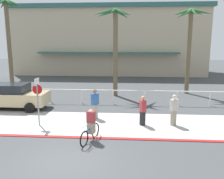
# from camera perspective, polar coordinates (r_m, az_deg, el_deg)

# --- Properties ---
(ground_plane) EXTENTS (80.00, 80.00, 0.00)m
(ground_plane) POSITION_cam_1_polar(r_m,az_deg,el_deg) (19.19, -2.84, -2.18)
(ground_plane) COLOR #424447
(sidewalk_strip) EXTENTS (44.00, 4.00, 0.02)m
(sidewalk_strip) POSITION_cam_1_polar(r_m,az_deg,el_deg) (13.68, -5.82, -7.86)
(sidewalk_strip) COLOR beige
(sidewalk_strip) RESTS_ON ground
(curb_paint) EXTENTS (44.00, 0.24, 0.03)m
(curb_paint) POSITION_cam_1_polar(r_m,az_deg,el_deg) (11.84, -7.51, -11.01)
(curb_paint) COLOR maroon
(curb_paint) RESTS_ON ground
(building_backdrop) EXTENTS (25.31, 10.06, 8.91)m
(building_backdrop) POSITION_cam_1_polar(r_m,az_deg,el_deg) (34.93, -0.26, 11.38)
(building_backdrop) COLOR #BCAD8E
(building_backdrop) RESTS_ON ground
(rail_fence) EXTENTS (25.00, 0.08, 1.04)m
(rail_fence) POSITION_cam_1_polar(r_m,az_deg,el_deg) (17.55, -3.46, -0.68)
(rail_fence) COLOR white
(rail_fence) RESTS_ON ground
(stop_sign_bike_lane) EXTENTS (0.52, 0.56, 2.56)m
(stop_sign_bike_lane) POSITION_cam_1_polar(r_m,az_deg,el_deg) (13.46, -16.97, -1.24)
(stop_sign_bike_lane) COLOR gray
(stop_sign_bike_lane) RESTS_ON ground
(palm_tree_1) EXTENTS (3.22, 3.50, 7.97)m
(palm_tree_1) POSITION_cam_1_polar(r_m,az_deg,el_deg) (23.69, -23.31, 14.09)
(palm_tree_1) COLOR brown
(palm_tree_1) RESTS_ON ground
(palm_tree_2) EXTENTS (2.96, 2.91, 6.98)m
(palm_tree_2) POSITION_cam_1_polar(r_m,az_deg,el_deg) (19.81, 0.71, 13.44)
(palm_tree_2) COLOR brown
(palm_tree_2) RESTS_ON ground
(palm_tree_3) EXTENTS (3.34, 3.35, 7.07)m
(palm_tree_3) POSITION_cam_1_polar(r_m,az_deg,el_deg) (21.75, 17.74, 13.48)
(palm_tree_3) COLOR brown
(palm_tree_3) RESTS_ON ground
(car_tan_1) EXTENTS (4.40, 2.02, 1.69)m
(car_tan_1) POSITION_cam_1_polar(r_m,az_deg,el_deg) (17.55, -22.04, -1.40)
(car_tan_1) COLOR tan
(car_tan_1) RESTS_ON ground
(cyclist_blue_0) EXTENTS (0.63, 1.75, 1.50)m
(cyclist_blue_0) POSITION_cam_1_polar(r_m,az_deg,el_deg) (11.21, -5.00, -8.55)
(cyclist_blue_0) COLOR black
(cyclist_blue_0) RESTS_ON ground
(pedestrian_0) EXTENTS (0.47, 0.47, 1.74)m
(pedestrian_0) POSITION_cam_1_polar(r_m,az_deg,el_deg) (14.30, -3.99, -3.61)
(pedestrian_0) COLOR gray
(pedestrian_0) RESTS_ON ground
(pedestrian_1) EXTENTS (0.39, 0.46, 1.63)m
(pedestrian_1) POSITION_cam_1_polar(r_m,az_deg,el_deg) (13.24, 7.17, -5.20)
(pedestrian_1) COLOR #232326
(pedestrian_1) RESTS_ON ground
(pedestrian_2) EXTENTS (0.47, 0.43, 1.70)m
(pedestrian_2) POSITION_cam_1_polar(r_m,az_deg,el_deg) (13.51, 14.21, -4.95)
(pedestrian_2) COLOR gray
(pedestrian_2) RESTS_ON ground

